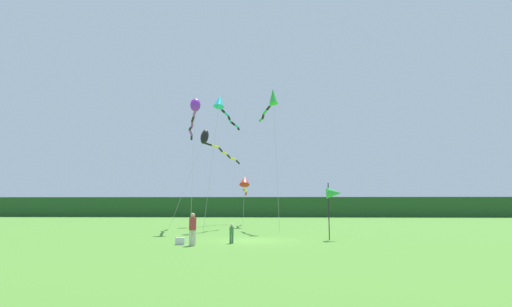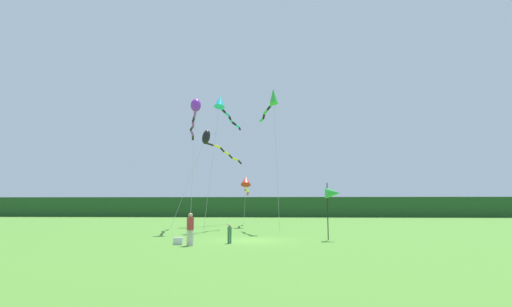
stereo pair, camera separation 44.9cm
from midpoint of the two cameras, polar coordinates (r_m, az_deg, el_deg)
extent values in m
plane|color=#4C842D|center=(24.15, -1.17, -12.57)|extent=(120.00, 120.00, 0.00)
cube|color=#234C23|center=(69.02, 1.21, -7.79)|extent=(108.00, 3.91, 3.41)
cylinder|color=silver|center=(21.50, -10.10, -11.99)|extent=(0.17, 0.17, 0.82)
cylinder|color=silver|center=(21.47, -9.60, -12.01)|extent=(0.17, 0.17, 0.82)
cylinder|color=#B23338|center=(21.44, -9.80, -10.04)|extent=(0.38, 0.38, 0.65)
sphere|color=tan|center=(21.42, -9.78, -8.85)|extent=(0.24, 0.24, 0.24)
cylinder|color=#3F724C|center=(22.52, -4.33, -12.26)|extent=(0.11, 0.11, 0.52)
cylinder|color=#3F724C|center=(22.51, -4.02, -12.27)|extent=(0.11, 0.11, 0.52)
cylinder|color=#3F724C|center=(22.48, -4.16, -11.09)|extent=(0.24, 0.24, 0.41)
sphere|color=tan|center=(22.46, -4.15, -10.38)|extent=(0.15, 0.15, 0.15)
cube|color=silver|center=(22.23, -11.52, -12.38)|extent=(0.51, 0.32, 0.38)
cylinder|color=black|center=(24.92, 10.03, -8.27)|extent=(0.06, 0.06, 3.50)
cone|color=green|center=(24.97, 10.77, -5.68)|extent=(0.90, 0.70, 0.70)
cylinder|color=#B2B2B2|center=(31.42, 2.56, -1.11)|extent=(0.46, 1.81, 11.23)
cone|color=green|center=(33.37, 2.13, 8.35)|extent=(0.92, 1.07, 1.47)
cylinder|color=green|center=(33.57, 1.92, 7.20)|extent=(0.45, 0.82, 0.29)
cylinder|color=black|center=(34.25, 1.49, 6.70)|extent=(0.48, 0.83, 0.34)
cylinder|color=green|center=(34.91, 1.01, 6.12)|extent=(0.52, 0.84, 0.41)
cylinder|color=black|center=(35.57, 0.68, 5.47)|extent=(0.33, 0.86, 0.44)
cylinder|color=green|center=(36.26, 0.39, 4.94)|extent=(0.49, 0.82, 0.30)
cylinder|color=#B2B2B2|center=(32.15, -6.86, -1.35)|extent=(0.77, 2.82, 11.08)
cone|color=#1EB7CC|center=(34.46, -5.72, 7.60)|extent=(1.23, 1.40, 1.29)
cylinder|color=#1EB7CC|center=(34.64, -5.59, 6.67)|extent=(0.28, 0.71, 0.32)
cylinder|color=black|center=(35.21, -5.23, 6.23)|extent=(0.39, 0.72, 0.31)
cylinder|color=#1EB7CC|center=(35.73, -4.73, 5.77)|extent=(0.49, 0.73, 0.38)
cylinder|color=black|center=(36.27, -4.34, 5.26)|extent=(0.26, 0.72, 0.38)
cylinder|color=#1EB7CC|center=(36.87, -4.16, 4.83)|extent=(0.23, 0.69, 0.29)
cylinder|color=black|center=(37.42, -3.79, 4.44)|extent=(0.51, 0.72, 0.37)
cylinder|color=#1EB7CC|center=(37.94, -3.27, 4.05)|extent=(0.45, 0.71, 0.30)
cylinder|color=black|center=(38.51, -2.94, 3.70)|extent=(0.27, 0.71, 0.32)
cylinder|color=#B2B2B2|center=(36.96, -2.15, -7.31)|extent=(0.04, 2.29, 4.48)
cone|color=red|center=(38.16, -2.01, -3.96)|extent=(0.99, 1.30, 1.26)
cylinder|color=red|center=(38.65, -1.94, -4.65)|extent=(0.22, 1.06, 0.34)
cylinder|color=yellow|center=(39.67, -1.98, -4.95)|extent=(0.43, 1.08, 0.36)
cylinder|color=red|center=(40.69, -2.09, -5.22)|extent=(0.29, 1.07, 0.33)
cylinder|color=yellow|center=(41.70, -1.90, -5.44)|extent=(0.42, 1.07, 0.31)
cylinder|color=red|center=(42.70, -1.75, -5.77)|extent=(0.36, 1.11, 0.52)
cylinder|color=#B2B2B2|center=(29.81, -9.58, -1.59)|extent=(0.71, 4.30, 10.29)
ellipsoid|color=purple|center=(32.85, -9.21, 6.99)|extent=(0.97, 1.02, 1.28)
cylinder|color=purple|center=(33.26, -9.32, 5.79)|extent=(0.53, 1.18, 0.42)
cylinder|color=black|center=(34.32, -9.53, 5.02)|extent=(0.56, 1.17, 0.39)
cylinder|color=purple|center=(35.38, -9.64, 4.30)|extent=(0.44, 1.19, 0.42)
cylinder|color=black|center=(36.45, -9.81, 3.69)|extent=(0.64, 1.14, 0.31)
cylinder|color=purple|center=(37.51, -9.84, 3.06)|extent=(0.24, 1.19, 0.49)
cylinder|color=black|center=(38.58, -9.70, 2.36)|extent=(0.45, 1.19, 0.44)
cylinder|color=#B2B2B2|center=(38.70, -10.18, -3.71)|extent=(2.28, 4.68, 9.18)
ellipsoid|color=black|center=(41.28, -7.80, 2.43)|extent=(1.29, 1.51, 1.80)
cylinder|color=black|center=(41.50, -7.31, 1.37)|extent=(0.78, 0.93, 0.32)
cylinder|color=yellow|center=(42.13, -6.30, 1.06)|extent=(0.81, 0.91, 0.32)
cylinder|color=black|center=(42.87, -5.52, 0.60)|extent=(0.50, 1.07, 0.52)
cylinder|color=yellow|center=(43.71, -4.92, 0.10)|extent=(0.59, 1.03, 0.39)
cylinder|color=black|center=(44.55, -4.33, -0.38)|extent=(0.50, 1.07, 0.50)
cylinder|color=yellow|center=(45.35, -3.66, -0.79)|extent=(0.75, 0.95, 0.34)
cylinder|color=black|center=(46.14, -3.00, -1.20)|extent=(0.53, 1.06, 0.52)
camera|label=1|loc=(0.22, -90.43, 0.06)|focal=27.48mm
camera|label=2|loc=(0.22, 89.57, -0.06)|focal=27.48mm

